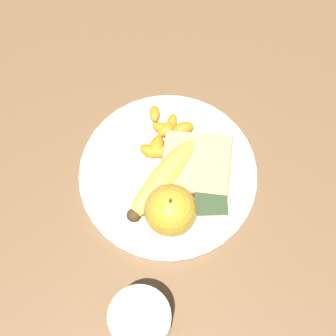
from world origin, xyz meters
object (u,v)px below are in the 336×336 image
at_px(juice_glass, 141,322).
at_px(fork, 165,176).
at_px(jam_packet, 211,205).
at_px(bread_slice, 196,165).
at_px(apple, 170,210).
at_px(banana, 162,180).
at_px(plate, 168,174).

bearing_deg(juice_glass, fork, 79.27).
bearing_deg(jam_packet, fork, 141.31).
xyz_separation_m(juice_glass, bread_slice, (0.09, 0.23, -0.03)).
relative_size(bread_slice, fork, 0.75).
bearing_deg(juice_glass, apple, 73.69).
bearing_deg(bread_slice, banana, -154.73).
distance_m(plate, banana, 0.03).
distance_m(apple, bread_slice, 0.09).
distance_m(apple, fork, 0.07).
bearing_deg(fork, jam_packet, -11.64).
relative_size(fork, jam_packet, 3.35).
xyz_separation_m(plate, jam_packet, (0.06, -0.06, 0.01)).
relative_size(plate, fork, 1.71).
height_order(banana, fork, banana).
relative_size(juice_glass, fork, 0.67).
relative_size(apple, jam_packet, 1.78).
relative_size(juice_glass, banana, 0.75).
distance_m(banana, bread_slice, 0.06).
bearing_deg(jam_packet, plate, 136.54).
xyz_separation_m(plate, bread_slice, (0.04, 0.01, 0.02)).
bearing_deg(banana, plate, 60.37).
relative_size(apple, fork, 0.53).
height_order(plate, banana, banana).
distance_m(juice_glass, jam_packet, 0.20).
bearing_deg(banana, bread_slice, 25.27).
bearing_deg(plate, juice_glass, -101.48).
xyz_separation_m(apple, fork, (-0.00, 0.07, -0.04)).
distance_m(plate, fork, 0.01).
relative_size(banana, jam_packet, 2.99).
height_order(banana, bread_slice, banana).
height_order(plate, bread_slice, bread_slice).
bearing_deg(apple, fork, 92.65).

